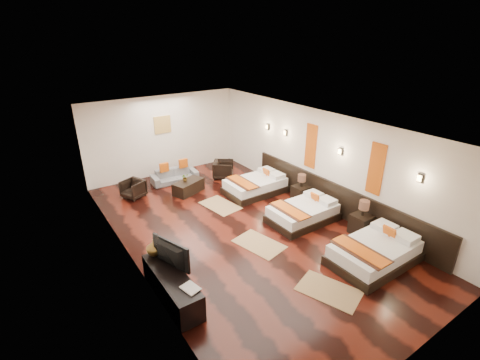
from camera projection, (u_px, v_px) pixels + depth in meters
floor at (239, 229)px, 9.09m from camera, size 5.50×9.50×0.01m
ceiling at (239, 124)px, 7.98m from camera, size 5.50×9.50×0.01m
back_wall at (163, 136)px, 12.14m from camera, size 5.50×0.01×2.80m
left_wall at (129, 210)px, 7.11m from camera, size 0.01×9.50×2.80m
right_wall at (318, 159)px, 9.96m from camera, size 0.01×9.50×2.80m
headboard_panel at (335, 199)px, 9.71m from camera, size 0.08×6.60×0.90m
bed_near at (375, 252)px, 7.68m from camera, size 2.00×1.26×0.76m
bed_mid at (303, 212)px, 9.40m from camera, size 1.86×1.17×0.71m
bed_far at (256, 185)px, 11.04m from camera, size 1.90×1.20×0.73m
nightstand_a at (362, 222)px, 8.76m from camera, size 0.47×0.47×0.93m
nightstand_b at (301, 192)px, 10.45m from camera, size 0.44×0.44×0.88m
jute_mat_near at (329, 291)px, 6.91m from camera, size 1.12×1.39×0.01m
jute_mat_mid at (259, 244)px, 8.43m from camera, size 1.00×1.34×0.01m
jute_mat_far at (220, 205)px, 10.29m from camera, size 0.92×1.30×0.01m
tv_console at (172, 286)px, 6.64m from camera, size 0.50×1.80×0.55m
tv at (167, 255)px, 6.62m from camera, size 0.44×0.95×0.56m
book at (185, 292)px, 6.07m from camera, size 0.32×0.39×0.03m
figurine at (154, 247)px, 7.06m from camera, size 0.34×0.34×0.35m
sofa at (175, 176)px, 11.84m from camera, size 1.61×0.73×0.46m
armchair_left at (133, 189)px, 10.72m from camera, size 0.81×0.80×0.56m
armchair_right at (223, 170)px, 12.13m from camera, size 0.95×0.94×0.62m
coffee_table at (188, 187)px, 11.05m from camera, size 1.11×0.82×0.40m
table_plant at (185, 177)px, 10.95m from camera, size 0.25×0.23×0.24m
orange_panel_a at (376, 169)px, 8.39m from camera, size 0.04×0.40×1.30m
orange_panel_b at (311, 146)px, 10.06m from camera, size 0.04×0.40×1.30m
sconce_near at (420, 178)px, 7.48m from camera, size 0.07×0.12×0.18m
sconce_mid at (340, 151)px, 9.15m from camera, size 0.07×0.12×0.18m
sconce_far at (285, 133)px, 10.82m from camera, size 0.07×0.12×0.18m
sconce_lounge at (267, 127)px, 11.50m from camera, size 0.07×0.12×0.18m
gold_artwork at (162, 125)px, 11.97m from camera, size 0.60×0.04×0.60m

